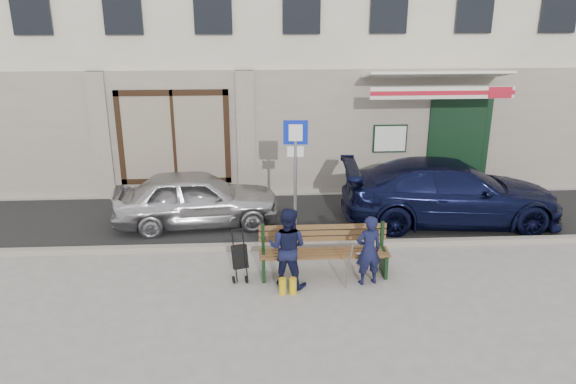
{
  "coord_description": "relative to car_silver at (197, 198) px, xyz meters",
  "views": [
    {
      "loc": [
        -1.11,
        -9.01,
        4.95
      ],
      "look_at": [
        -0.51,
        1.6,
        1.2
      ],
      "focal_mm": 35.0,
      "sensor_mm": 36.0,
      "label": 1
    }
  ],
  "objects": [
    {
      "name": "car_silver",
      "position": [
        0.0,
        0.0,
        0.0
      ],
      "size": [
        3.81,
        1.83,
        1.25
      ],
      "primitive_type": "imported",
      "rotation": [
        0.0,
        0.0,
        1.67
      ],
      "color": "silver",
      "rests_on": "ground"
    },
    {
      "name": "stroller",
      "position": [
        1.03,
        -2.66,
        -0.21
      ],
      "size": [
        0.33,
        0.43,
        0.94
      ],
      "rotation": [
        0.0,
        0.0,
        0.3
      ],
      "color": "black",
      "rests_on": "ground"
    },
    {
      "name": "man",
      "position": [
        3.33,
        -2.97,
        0.03
      ],
      "size": [
        0.53,
        0.41,
        1.31
      ],
      "primitive_type": "imported",
      "rotation": [
        0.0,
        0.0,
        3.36
      ],
      "color": "#131534",
      "rests_on": "ground"
    },
    {
      "name": "asphalt_lane",
      "position": [
        2.49,
        0.17,
        -0.62
      ],
      "size": [
        60.0,
        3.2,
        0.01
      ],
      "primitive_type": "cube",
      "color": "#282828",
      "rests_on": "ground"
    },
    {
      "name": "ground",
      "position": [
        2.49,
        -2.93,
        -0.63
      ],
      "size": [
        80.0,
        80.0,
        0.0
      ],
      "primitive_type": "plane",
      "color": "#9E9991",
      "rests_on": "ground"
    },
    {
      "name": "woman",
      "position": [
        1.88,
        -2.95,
        0.11
      ],
      "size": [
        0.87,
        0.78,
        1.47
      ],
      "primitive_type": "imported",
      "rotation": [
        0.0,
        0.0,
        2.78
      ],
      "color": "#131634",
      "rests_on": "ground"
    },
    {
      "name": "parking_sign",
      "position": [
        2.14,
        -1.16,
        1.13
      ],
      "size": [
        0.49,
        0.08,
        2.63
      ],
      "rotation": [
        0.0,
        0.0,
        -0.07
      ],
      "color": "gray",
      "rests_on": "ground"
    },
    {
      "name": "bench",
      "position": [
        2.53,
        -2.61,
        -0.17
      ],
      "size": [
        2.4,
        1.17,
        0.98
      ],
      "color": "brown",
      "rests_on": "ground"
    },
    {
      "name": "car_navy",
      "position": [
        5.75,
        -0.16,
        0.09
      ],
      "size": [
        5.01,
        2.24,
        1.43
      ],
      "primitive_type": "imported",
      "rotation": [
        0.0,
        0.0,
        1.52
      ],
      "color": "black",
      "rests_on": "ground"
    },
    {
      "name": "curb",
      "position": [
        2.49,
        -1.43,
        -0.57
      ],
      "size": [
        60.0,
        0.18,
        0.12
      ],
      "primitive_type": "cube",
      "color": "#9E9384",
      "rests_on": "ground"
    }
  ]
}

